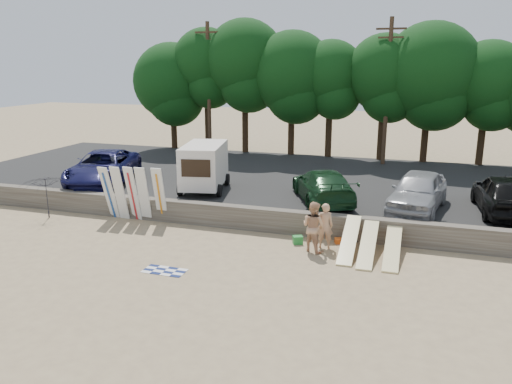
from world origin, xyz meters
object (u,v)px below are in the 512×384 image
at_px(car_1, 323,186).
at_px(car_2, 418,191).
at_px(cooler, 298,240).
at_px(car_3, 505,194).
at_px(beachgoer_a, 325,226).
at_px(beach_umbrella, 46,197).
at_px(box_trailer, 204,165).
at_px(car_0, 103,167).
at_px(beachgoer_b, 313,227).

distance_m(car_1, car_2, 4.22).
bearing_deg(cooler, car_3, 4.89).
relative_size(beachgoer_a, cooler, 4.75).
bearing_deg(car_1, beach_umbrella, -4.98).
distance_m(box_trailer, beach_umbrella, 7.59).
bearing_deg(beachgoer_a, cooler, -19.56).
xyz_separation_m(car_1, beach_umbrella, (-12.13, -4.21, -0.48)).
height_order(car_0, beachgoer_b, car_0).
relative_size(box_trailer, beachgoer_a, 2.22).
distance_m(car_3, beachgoer_a, 8.31).
bearing_deg(beachgoer_b, car_1, -58.20).
bearing_deg(beachgoer_a, car_1, -92.34).
bearing_deg(cooler, box_trailer, 119.35).
xyz_separation_m(car_1, car_3, (7.75, 0.42, 0.11)).
bearing_deg(cooler, beachgoer_a, -30.07).
distance_m(box_trailer, car_0, 5.83).
bearing_deg(car_3, cooler, 25.95).
distance_m(box_trailer, beachgoer_b, 8.30).
bearing_deg(car_1, box_trailer, -26.98).
height_order(car_3, beachgoer_a, car_3).
height_order(car_0, cooler, car_0).
bearing_deg(beachgoer_b, cooler, -12.94).
xyz_separation_m(car_0, car_2, (16.15, -0.20, -0.01)).
bearing_deg(car_0, car_1, -16.80).
bearing_deg(beach_umbrella, cooler, 0.87).
distance_m(box_trailer, beachgoer_a, 8.33).
bearing_deg(beach_umbrella, beachgoer_b, -1.83).
xyz_separation_m(box_trailer, cooler, (5.88, -4.34, -1.86)).
bearing_deg(cooler, beach_umbrella, 156.64).
bearing_deg(box_trailer, cooler, -48.02).
relative_size(beachgoer_b, cooler, 5.15).
bearing_deg(box_trailer, car_3, -11.12).
relative_size(car_2, beach_umbrella, 2.28).
height_order(box_trailer, car_0, box_trailer).
distance_m(car_1, car_3, 7.76).
bearing_deg(beachgoer_b, beach_umbrella, 24.02).
xyz_separation_m(car_0, beachgoer_a, (12.77, -4.25, -0.66)).
distance_m(car_2, beachgoer_b, 5.89).
xyz_separation_m(box_trailer, car_3, (13.87, 0.11, -0.45)).
distance_m(beachgoer_a, beachgoer_b, 0.59).
xyz_separation_m(box_trailer, beachgoer_a, (6.96, -4.45, -1.12)).
relative_size(beachgoer_b, beach_umbrella, 0.89).
xyz_separation_m(car_0, car_3, (19.68, 0.32, 0.02)).
distance_m(car_2, beachgoer_a, 5.32).
height_order(car_2, car_3, car_3).
height_order(car_0, beach_umbrella, car_0).
bearing_deg(box_trailer, beach_umbrella, -154.65).
relative_size(car_1, cooler, 13.83).
relative_size(car_0, beach_umbrella, 2.82).
relative_size(car_0, cooler, 16.27).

